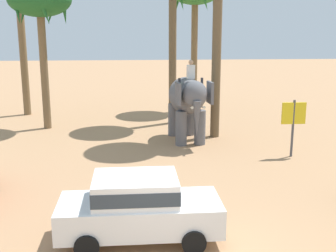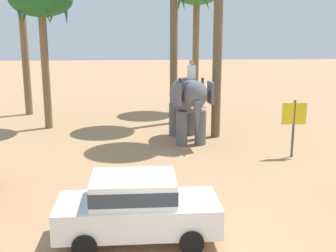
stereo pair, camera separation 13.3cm
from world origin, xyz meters
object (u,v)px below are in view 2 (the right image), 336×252
Objects in this scene: palm_tree_far_back at (41,3)px; signboard_yellow at (294,117)px; car_sedan_foreground at (136,205)px; elephant_with_mahout at (188,100)px.

palm_tree_far_back is 3.15× the size of signboard_yellow.
car_sedan_foreground is 9.92m from elephant_with_mahout.
palm_tree_far_back is at bearing 156.03° from elephant_with_mahout.
car_sedan_foreground is 14.69m from palm_tree_far_back.
elephant_with_mahout is 4.95m from signboard_yellow.
car_sedan_foreground is 9.37m from signboard_yellow.
palm_tree_far_back is at bearing 151.89° from signboard_yellow.
car_sedan_foreground is at bearing -69.52° from palm_tree_far_back.
car_sedan_foreground is at bearing -103.98° from elephant_with_mahout.
elephant_with_mahout reaches higher than car_sedan_foreground.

